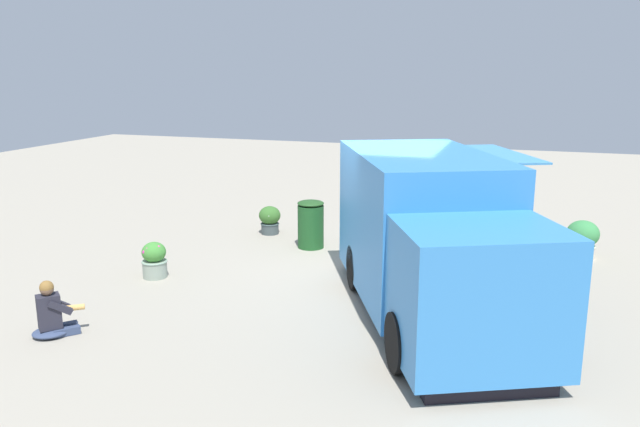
{
  "coord_description": "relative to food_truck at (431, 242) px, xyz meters",
  "views": [
    {
      "loc": [
        10.66,
        2.61,
        3.78
      ],
      "look_at": [
        0.14,
        -0.88,
        1.19
      ],
      "focal_mm": 35.51,
      "sensor_mm": 36.0,
      "label": 1
    }
  ],
  "objects": [
    {
      "name": "food_truck",
      "position": [
        0.0,
        0.0,
        0.0
      ],
      "size": [
        5.61,
        4.05,
        2.46
      ],
      "color": "#3582CD",
      "rests_on": "ground_plane"
    },
    {
      "name": "person_customer",
      "position": [
        2.48,
        -5.0,
        -0.86
      ],
      "size": [
        0.73,
        0.71,
        0.83
      ],
      "color": "#374666",
      "rests_on": "ground_plane"
    },
    {
      "name": "planter_flowering_near",
      "position": [
        -0.22,
        -5.04,
        -0.84
      ],
      "size": [
        0.47,
        0.47,
        0.67
      ],
      "color": "gray",
      "rests_on": "ground_plane"
    },
    {
      "name": "trash_bin",
      "position": [
        -2.98,
        -2.97,
        -0.65
      ],
      "size": [
        0.57,
        0.57,
        1.03
      ],
      "color": "#1C5022",
      "rests_on": "ground_plane"
    },
    {
      "name": "ground_plane",
      "position": [
        -1.34,
        -1.3,
        -1.17
      ],
      "size": [
        40.0,
        40.0,
        0.0
      ],
      "primitive_type": "plane",
      "color": "#A09787"
    },
    {
      "name": "planter_flowering_far",
      "position": [
        -3.75,
        -4.24,
        -0.82
      ],
      "size": [
        0.5,
        0.5,
        0.65
      ],
      "color": "#414C4E",
      "rests_on": "ground_plane"
    },
    {
      "name": "planter_flowering_side",
      "position": [
        -4.01,
        2.47,
        -0.77
      ],
      "size": [
        0.64,
        0.64,
        0.77
      ],
      "color": "beige",
      "rests_on": "ground_plane"
    }
  ]
}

